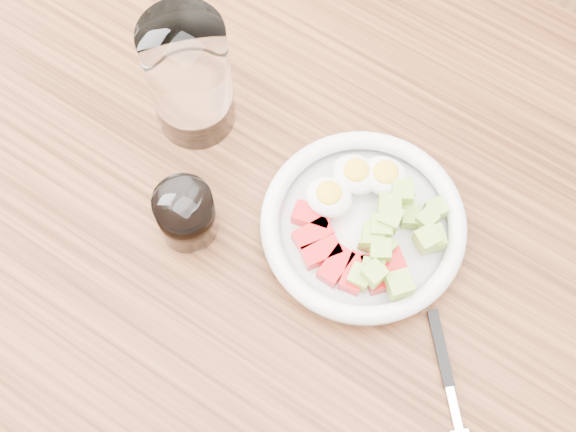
% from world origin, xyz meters
% --- Properties ---
extents(ground, '(4.00, 4.00, 0.00)m').
position_xyz_m(ground, '(0.00, 0.00, 0.00)').
color(ground, brown).
rests_on(ground, ground).
extents(dining_table, '(1.50, 0.90, 0.77)m').
position_xyz_m(dining_table, '(0.00, 0.00, 0.67)').
color(dining_table, brown).
rests_on(dining_table, ground).
extents(bowl, '(0.23, 0.23, 0.06)m').
position_xyz_m(bowl, '(0.06, 0.05, 0.79)').
color(bowl, white).
rests_on(bowl, dining_table).
extents(fork, '(0.12, 0.14, 0.01)m').
position_xyz_m(fork, '(0.22, -0.04, 0.77)').
color(fork, black).
rests_on(fork, dining_table).
extents(water_glass, '(0.09, 0.09, 0.17)m').
position_xyz_m(water_glass, '(-0.18, 0.07, 0.85)').
color(water_glass, white).
rests_on(water_glass, dining_table).
extents(coffee_glass, '(0.06, 0.06, 0.07)m').
position_xyz_m(coffee_glass, '(-0.10, -0.05, 0.81)').
color(coffee_glass, white).
rests_on(coffee_glass, dining_table).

